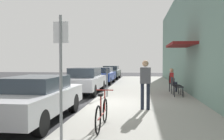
{
  "coord_description": "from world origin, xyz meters",
  "views": [
    {
      "loc": [
        2.04,
        -9.09,
        1.76
      ],
      "look_at": [
        0.33,
        4.83,
        1.29
      ],
      "focal_mm": 37.71,
      "sensor_mm": 36.0,
      "label": 1
    }
  ],
  "objects_px": {
    "cafe_chair_0": "(177,86)",
    "bicycle_0": "(102,114)",
    "parked_car_3": "(111,72)",
    "parked_car_1": "(85,80)",
    "pedestrian_standing": "(145,81)",
    "parked_car_0": "(35,97)",
    "street_sign": "(61,68)",
    "parking_meter": "(107,80)",
    "cafe_chair_1": "(174,84)",
    "parked_car_2": "(102,75)",
    "seated_patron_2": "(173,79)",
    "cafe_chair_2": "(172,82)"
  },
  "relations": [
    {
      "from": "parked_car_1",
      "to": "parked_car_2",
      "type": "bearing_deg",
      "value": 90.0
    },
    {
      "from": "parked_car_1",
      "to": "bicycle_0",
      "type": "height_order",
      "value": "parked_car_1"
    },
    {
      "from": "street_sign",
      "to": "cafe_chair_0",
      "type": "bearing_deg",
      "value": 63.54
    },
    {
      "from": "parked_car_2",
      "to": "cafe_chair_1",
      "type": "xyz_separation_m",
      "value": [
        4.85,
        -6.76,
        -0.07
      ]
    },
    {
      "from": "pedestrian_standing",
      "to": "parked_car_3",
      "type": "bearing_deg",
      "value": 101.22
    },
    {
      "from": "parked_car_1",
      "to": "parked_car_2",
      "type": "relative_size",
      "value": 1.0
    },
    {
      "from": "parked_car_0",
      "to": "parked_car_3",
      "type": "height_order",
      "value": "parked_car_3"
    },
    {
      "from": "parked_car_2",
      "to": "cafe_chair_2",
      "type": "height_order",
      "value": "parked_car_2"
    },
    {
      "from": "street_sign",
      "to": "seated_patron_2",
      "type": "bearing_deg",
      "value": 68.56
    },
    {
      "from": "seated_patron_2",
      "to": "parked_car_2",
      "type": "bearing_deg",
      "value": 131.11
    },
    {
      "from": "bicycle_0",
      "to": "seated_patron_2",
      "type": "relative_size",
      "value": 1.33
    },
    {
      "from": "parked_car_0",
      "to": "street_sign",
      "type": "distance_m",
      "value": 2.65
    },
    {
      "from": "cafe_chair_0",
      "to": "seated_patron_2",
      "type": "bearing_deg",
      "value": 88.24
    },
    {
      "from": "parked_car_0",
      "to": "cafe_chair_2",
      "type": "bearing_deg",
      "value": 54.15
    },
    {
      "from": "parked_car_1",
      "to": "parking_meter",
      "type": "height_order",
      "value": "parking_meter"
    },
    {
      "from": "parked_car_0",
      "to": "cafe_chair_0",
      "type": "xyz_separation_m",
      "value": [
        4.85,
        4.75,
        -0.08
      ]
    },
    {
      "from": "parked_car_2",
      "to": "parking_meter",
      "type": "relative_size",
      "value": 3.33
    },
    {
      "from": "parked_car_0",
      "to": "parking_meter",
      "type": "relative_size",
      "value": 3.33
    },
    {
      "from": "parked_car_0",
      "to": "cafe_chair_2",
      "type": "height_order",
      "value": "parked_car_0"
    },
    {
      "from": "parked_car_2",
      "to": "seated_patron_2",
      "type": "xyz_separation_m",
      "value": [
        4.91,
        -5.62,
        0.12
      ]
    },
    {
      "from": "seated_patron_2",
      "to": "street_sign",
      "type": "bearing_deg",
      "value": -111.44
    },
    {
      "from": "cafe_chair_0",
      "to": "cafe_chair_2",
      "type": "height_order",
      "value": "same"
    },
    {
      "from": "parked_car_0",
      "to": "parked_car_1",
      "type": "relative_size",
      "value": 1.0
    },
    {
      "from": "cafe_chair_1",
      "to": "seated_patron_2",
      "type": "bearing_deg",
      "value": 86.99
    },
    {
      "from": "parked_car_1",
      "to": "seated_patron_2",
      "type": "distance_m",
      "value": 4.93
    },
    {
      "from": "parked_car_0",
      "to": "parking_meter",
      "type": "xyz_separation_m",
      "value": [
        1.55,
        4.39,
        0.19
      ]
    },
    {
      "from": "parked_car_2",
      "to": "seated_patron_2",
      "type": "distance_m",
      "value": 7.46
    },
    {
      "from": "parked_car_2",
      "to": "bicycle_0",
      "type": "relative_size",
      "value": 2.57
    },
    {
      "from": "parked_car_0",
      "to": "seated_patron_2",
      "type": "bearing_deg",
      "value": 53.78
    },
    {
      "from": "bicycle_0",
      "to": "cafe_chair_0",
      "type": "height_order",
      "value": "bicycle_0"
    },
    {
      "from": "parked_car_3",
      "to": "cafe_chair_1",
      "type": "xyz_separation_m",
      "value": [
        4.85,
        -12.54,
        -0.09
      ]
    },
    {
      "from": "street_sign",
      "to": "cafe_chair_2",
      "type": "distance_m",
      "value": 9.36
    },
    {
      "from": "bicycle_0",
      "to": "seated_patron_2",
      "type": "height_order",
      "value": "seated_patron_2"
    },
    {
      "from": "parked_car_0",
      "to": "parked_car_2",
      "type": "height_order",
      "value": "parked_car_0"
    },
    {
      "from": "parked_car_3",
      "to": "bicycle_0",
      "type": "distance_m",
      "value": 19.16
    },
    {
      "from": "bicycle_0",
      "to": "parking_meter",
      "type": "bearing_deg",
      "value": 96.79
    },
    {
      "from": "cafe_chair_0",
      "to": "bicycle_0",
      "type": "bearing_deg",
      "value": -115.11
    },
    {
      "from": "parked_car_0",
      "to": "pedestrian_standing",
      "type": "bearing_deg",
      "value": 24.24
    },
    {
      "from": "cafe_chair_0",
      "to": "pedestrian_standing",
      "type": "xyz_separation_m",
      "value": [
        -1.55,
        -3.27,
        0.5
      ]
    },
    {
      "from": "cafe_chair_2",
      "to": "street_sign",
      "type": "bearing_deg",
      "value": -111.08
    },
    {
      "from": "parked_car_2",
      "to": "seated_patron_2",
      "type": "relative_size",
      "value": 3.41
    },
    {
      "from": "parked_car_1",
      "to": "pedestrian_standing",
      "type": "distance_m",
      "value": 5.82
    },
    {
      "from": "cafe_chair_0",
      "to": "pedestrian_standing",
      "type": "bearing_deg",
      "value": -115.41
    },
    {
      "from": "parking_meter",
      "to": "cafe_chair_1",
      "type": "height_order",
      "value": "parking_meter"
    },
    {
      "from": "parking_meter",
      "to": "pedestrian_standing",
      "type": "height_order",
      "value": "pedestrian_standing"
    },
    {
      "from": "parked_car_2",
      "to": "parked_car_0",
      "type": "bearing_deg",
      "value": -90.0
    },
    {
      "from": "bicycle_0",
      "to": "pedestrian_standing",
      "type": "distance_m",
      "value": 2.74
    },
    {
      "from": "seated_patron_2",
      "to": "cafe_chair_0",
      "type": "bearing_deg",
      "value": -91.76
    },
    {
      "from": "parked_car_0",
      "to": "parked_car_2",
      "type": "xyz_separation_m",
      "value": [
        0.0,
        12.32,
        -0.0
      ]
    },
    {
      "from": "parking_meter",
      "to": "pedestrian_standing",
      "type": "relative_size",
      "value": 0.78
    }
  ]
}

